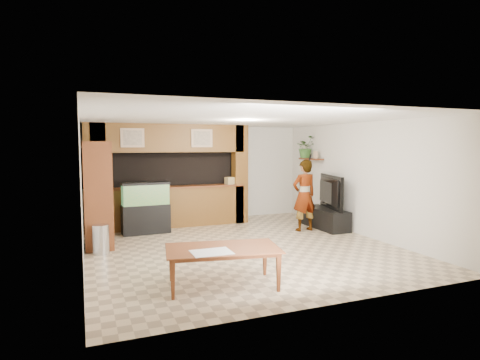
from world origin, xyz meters
name	(u,v)px	position (x,y,z in m)	size (l,w,h in m)	color
floor	(240,246)	(0.00, 0.00, 0.00)	(6.50, 6.50, 0.00)	tan
ceiling	(240,119)	(0.00, 0.00, 2.60)	(6.50, 6.50, 0.00)	white
wall_back	(197,173)	(0.00, 3.25, 1.30)	(6.00, 6.00, 0.00)	beige
wall_left	(82,190)	(-3.00, 0.00, 1.30)	(6.50, 6.50, 0.00)	beige
wall_right	(361,179)	(3.00, 0.00, 1.30)	(6.50, 6.50, 0.00)	beige
partition	(168,175)	(-0.95, 2.64, 1.31)	(4.20, 0.99, 2.60)	brown
wall_clock	(82,154)	(-2.97, 1.00, 1.90)	(0.05, 0.25, 0.25)	black
wall_shelf	(311,159)	(2.85, 1.95, 1.70)	(0.25, 0.90, 0.04)	brown
pantry_cabinet	(98,195)	(-2.70, 1.02, 1.08)	(0.54, 0.88, 2.15)	brown
trash_can	(101,239)	(-2.69, 0.45, 0.28)	(0.31, 0.31, 0.57)	#B2B2B7
aquarium	(146,208)	(-1.62, 1.95, 0.59)	(1.10, 0.41, 1.22)	black
tv_stand	(325,218)	(2.65, 0.92, 0.25)	(0.54, 1.48, 0.49)	black
television	(325,192)	(2.65, 0.92, 0.91)	(1.46, 0.19, 0.84)	black
photo_frame	(316,155)	(2.85, 1.72, 1.82)	(0.03, 0.15, 0.20)	tan
potted_plant	(306,147)	(2.82, 2.19, 2.02)	(0.55, 0.47, 0.61)	#2F5A24
person	(304,195)	(2.00, 0.85, 0.86)	(0.63, 0.41, 1.73)	tan
microphone	(310,158)	(2.05, 0.69, 1.78)	(0.04, 0.04, 0.17)	black
dining_table	(223,268)	(-1.10, -2.10, 0.29)	(1.65, 0.92, 0.58)	brown
newspaper_a	(211,252)	(-1.33, -2.26, 0.58)	(0.56, 0.41, 0.01)	silver
counter_box	(231,181)	(0.69, 2.45, 1.13)	(0.28, 0.19, 0.19)	#9F8B56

